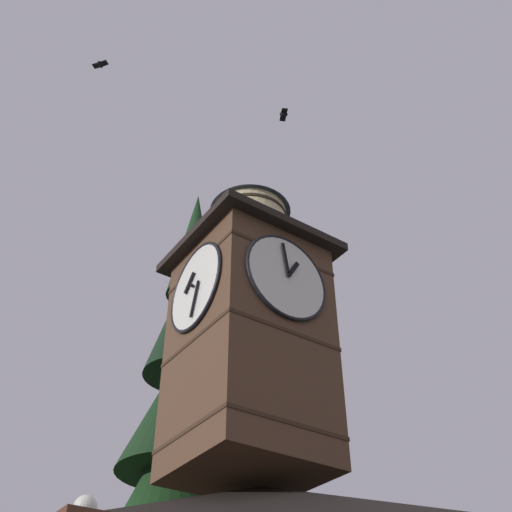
{
  "coord_description": "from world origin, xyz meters",
  "views": [
    {
      "loc": [
        8.09,
        12.26,
        1.8
      ],
      "look_at": [
        -0.52,
        -0.32,
        13.69
      ],
      "focal_mm": 44.73,
      "sensor_mm": 36.0,
      "label": 1
    }
  ],
  "objects_px": {
    "pine_tree_behind": "(176,491)",
    "moon": "(85,507)",
    "clock_tower": "(249,325)",
    "flying_bird_high": "(284,114)",
    "flying_bird_low": "(100,64)"
  },
  "relations": [
    {
      "from": "clock_tower",
      "to": "flying_bird_high",
      "type": "relative_size",
      "value": 15.88
    },
    {
      "from": "pine_tree_behind",
      "to": "flying_bird_low",
      "type": "xyz_separation_m",
      "value": [
        5.77,
        3.0,
        12.87
      ]
    },
    {
      "from": "pine_tree_behind",
      "to": "moon",
      "type": "relative_size",
      "value": 10.21
    },
    {
      "from": "clock_tower",
      "to": "flying_bird_high",
      "type": "distance_m",
      "value": 8.46
    },
    {
      "from": "pine_tree_behind",
      "to": "clock_tower",
      "type": "bearing_deg",
      "value": 82.91
    },
    {
      "from": "flying_bird_high",
      "to": "flying_bird_low",
      "type": "height_order",
      "value": "flying_bird_low"
    },
    {
      "from": "flying_bird_low",
      "to": "moon",
      "type": "bearing_deg",
      "value": -112.47
    },
    {
      "from": "pine_tree_behind",
      "to": "moon",
      "type": "height_order",
      "value": "pine_tree_behind"
    },
    {
      "from": "flying_bird_high",
      "to": "pine_tree_behind",
      "type": "bearing_deg",
      "value": -88.74
    },
    {
      "from": "pine_tree_behind",
      "to": "flying_bird_high",
      "type": "xyz_separation_m",
      "value": [
        -0.13,
        5.74,
        11.5
      ]
    },
    {
      "from": "clock_tower",
      "to": "pine_tree_behind",
      "type": "height_order",
      "value": "pine_tree_behind"
    },
    {
      "from": "pine_tree_behind",
      "to": "flying_bird_high",
      "type": "relative_size",
      "value": 33.12
    },
    {
      "from": "clock_tower",
      "to": "flying_bird_low",
      "type": "relative_size",
      "value": 16.81
    },
    {
      "from": "pine_tree_behind",
      "to": "moon",
      "type": "distance_m",
      "value": 37.15
    },
    {
      "from": "clock_tower",
      "to": "moon",
      "type": "bearing_deg",
      "value": -104.75
    }
  ]
}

